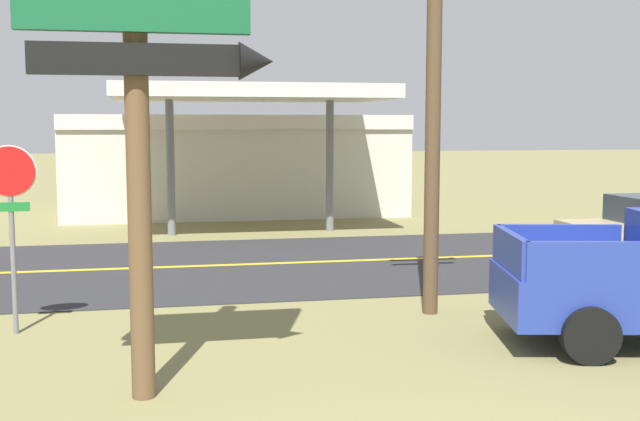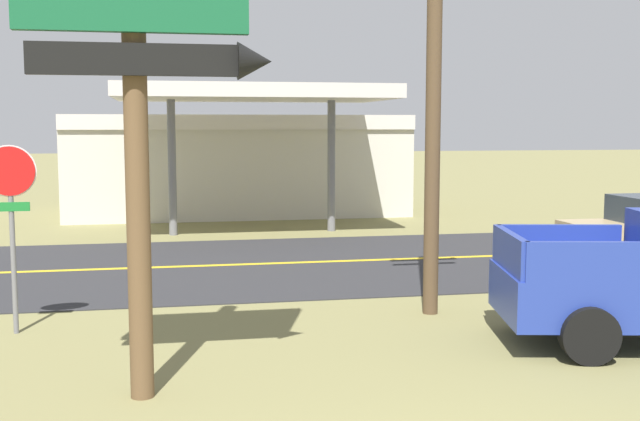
# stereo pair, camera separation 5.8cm
# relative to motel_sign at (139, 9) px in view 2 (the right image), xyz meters

# --- Properties ---
(road_asphalt) EXTENTS (140.00, 8.00, 0.02)m
(road_asphalt) POSITION_rel_motel_sign_xyz_m (2.84, 8.84, -4.55)
(road_asphalt) COLOR #2B2B2D
(road_asphalt) RESTS_ON ground
(road_centre_line) EXTENTS (126.00, 0.20, 0.01)m
(road_centre_line) POSITION_rel_motel_sign_xyz_m (2.84, 8.84, -4.53)
(road_centre_line) COLOR gold
(road_centre_line) RESTS_ON road_asphalt
(motel_sign) EXTENTS (2.87, 0.54, 6.66)m
(motel_sign) POSITION_rel_motel_sign_xyz_m (0.00, 0.00, 0.00)
(motel_sign) COLOR brown
(motel_sign) RESTS_ON ground
(stop_sign) EXTENTS (0.80, 0.08, 2.95)m
(stop_sign) POSITION_rel_motel_sign_xyz_m (-2.09, 3.48, -2.53)
(stop_sign) COLOR slate
(stop_sign) RESTS_ON ground
(utility_pole) EXTENTS (1.66, 0.26, 8.15)m
(utility_pole) POSITION_rel_motel_sign_xyz_m (4.72, 3.51, -0.22)
(utility_pole) COLOR brown
(utility_pole) RESTS_ON ground
(gas_station) EXTENTS (12.00, 11.50, 4.40)m
(gas_station) POSITION_rel_motel_sign_xyz_m (2.85, 19.98, -2.61)
(gas_station) COLOR beige
(gas_station) RESTS_ON ground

